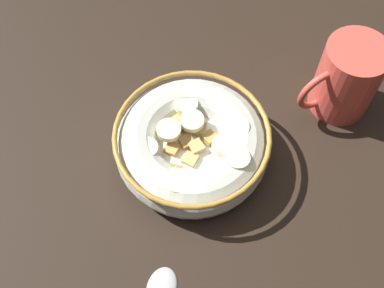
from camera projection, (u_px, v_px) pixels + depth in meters
The scene contains 3 objects.
ground_plane at pixel (192, 160), 58.17cm from camera, with size 134.25×134.25×2.00cm, color black.
cereal_bowl at pixel (192, 144), 54.73cm from camera, with size 17.63×17.63×5.70cm.
coffee_mug at pixel (346, 79), 56.76cm from camera, with size 10.54×7.36×9.93cm.
Camera 1 is at (11.93, 23.96, 50.69)cm, focal length 45.08 mm.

